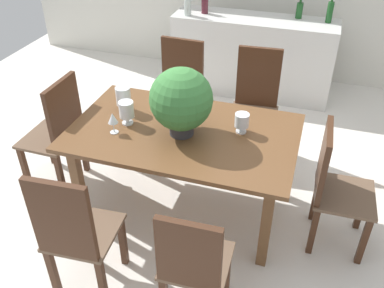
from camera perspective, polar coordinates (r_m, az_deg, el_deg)
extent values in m
plane|color=silver|center=(3.86, 0.39, -5.47)|extent=(7.04, 7.04, 0.00)
cube|color=brown|center=(3.19, -1.17, 1.56)|extent=(1.71, 1.05, 0.03)
cube|color=brown|center=(3.41, -15.09, -5.37)|extent=(0.07, 0.07, 0.73)
cube|color=brown|center=(3.01, 9.95, -10.97)|extent=(0.07, 0.07, 0.73)
cube|color=brown|center=(3.95, -9.32, 1.65)|extent=(0.07, 0.07, 0.73)
cube|color=brown|center=(3.61, 12.03, -2.21)|extent=(0.07, 0.07, 0.73)
cube|color=#422616|center=(3.99, 5.05, -0.17)|extent=(0.05, 0.05, 0.44)
cube|color=#422616|center=(3.97, 10.26, -0.88)|extent=(0.05, 0.05, 0.44)
cube|color=#422616|center=(4.31, 5.90, 2.67)|extent=(0.05, 0.05, 0.44)
cube|color=#422616|center=(4.29, 10.73, 2.02)|extent=(0.05, 0.05, 0.44)
cube|color=brown|center=(4.01, 8.25, 3.74)|extent=(0.47, 0.49, 0.03)
cube|color=#422616|center=(4.05, 8.97, 8.92)|extent=(0.41, 0.07, 0.58)
cube|color=#422616|center=(3.11, -9.34, -12.86)|extent=(0.05, 0.05, 0.44)
cube|color=#422616|center=(3.23, -15.19, -11.50)|extent=(0.05, 0.05, 0.44)
cube|color=#422616|center=(2.90, -12.05, -17.86)|extent=(0.05, 0.05, 0.44)
cube|color=#422616|center=(3.04, -18.29, -16.12)|extent=(0.05, 0.05, 0.44)
cube|color=brown|center=(2.89, -14.36, -11.48)|extent=(0.45, 0.46, 0.03)
cube|color=#422616|center=(2.57, -17.21, -9.87)|extent=(0.39, 0.07, 0.57)
cube|color=#422616|center=(4.21, -18.60, 0.02)|extent=(0.04, 0.04, 0.44)
cube|color=#422616|center=(3.97, -21.68, -3.03)|extent=(0.04, 0.04, 0.44)
cube|color=#422616|center=(4.03, -14.42, -0.89)|extent=(0.04, 0.04, 0.44)
cube|color=#422616|center=(3.78, -17.38, -4.16)|extent=(0.04, 0.04, 0.44)
cube|color=brown|center=(3.86, -18.63, 0.82)|extent=(0.44, 0.47, 0.03)
cube|color=#422616|center=(3.61, -16.91, 4.10)|extent=(0.04, 0.43, 0.55)
cube|color=#422616|center=(4.23, -5.44, 2.03)|extent=(0.05, 0.05, 0.44)
cube|color=#422616|center=(4.10, -0.53, 1.01)|extent=(0.05, 0.05, 0.44)
cube|color=#422616|center=(4.49, -3.58, 4.26)|extent=(0.05, 0.05, 0.44)
cube|color=#422616|center=(4.37, 1.09, 3.36)|extent=(0.05, 0.05, 0.44)
cube|color=brown|center=(4.17, -2.19, 5.43)|extent=(0.48, 0.44, 0.03)
cube|color=#422616|center=(4.19, -1.28, 10.28)|extent=(0.43, 0.06, 0.59)
cube|color=#422616|center=(3.31, 22.20, -12.06)|extent=(0.05, 0.05, 0.44)
cube|color=#422616|center=(3.57, 21.96, -7.86)|extent=(0.05, 0.05, 0.44)
cube|color=#422616|center=(3.26, 16.05, -11.23)|extent=(0.05, 0.05, 0.44)
cube|color=#422616|center=(3.53, 16.35, -7.04)|extent=(0.05, 0.05, 0.44)
cube|color=brown|center=(3.26, 19.93, -6.51)|extent=(0.44, 0.45, 0.03)
cube|color=#422616|center=(3.08, 17.38, -2.22)|extent=(0.05, 0.41, 0.51)
cube|color=#422616|center=(2.91, 4.75, -16.70)|extent=(0.05, 0.05, 0.44)
cube|color=#422616|center=(2.96, -1.69, -15.40)|extent=(0.05, 0.05, 0.44)
cube|color=brown|center=(2.65, 0.65, -15.51)|extent=(0.42, 0.41, 0.03)
cube|color=#422616|center=(2.35, -0.49, -14.81)|extent=(0.37, 0.05, 0.48)
cylinder|color=#333338|center=(3.11, -1.47, 2.36)|extent=(0.18, 0.18, 0.12)
sphere|color=#387538|center=(3.00, -1.54, 6.09)|extent=(0.46, 0.46, 0.46)
sphere|color=#C64C56|center=(3.04, -4.27, 7.73)|extent=(0.04, 0.04, 0.04)
sphere|color=#C64C56|center=(3.04, -4.23, 8.60)|extent=(0.04, 0.04, 0.04)
sphere|color=#C64C56|center=(3.16, -0.28, 8.25)|extent=(0.04, 0.04, 0.04)
sphere|color=#C64C56|center=(3.18, -1.55, 7.32)|extent=(0.04, 0.04, 0.04)
sphere|color=#C64C56|center=(3.09, -0.26, 8.79)|extent=(0.04, 0.04, 0.04)
cylinder|color=silver|center=(3.18, 6.65, 1.73)|extent=(0.08, 0.08, 0.01)
cylinder|color=silver|center=(3.17, 6.68, 2.13)|extent=(0.02, 0.02, 0.04)
cylinder|color=silver|center=(3.13, 6.77, 3.23)|extent=(0.11, 0.11, 0.10)
cylinder|color=silver|center=(3.30, -8.69, 2.88)|extent=(0.09, 0.09, 0.01)
cylinder|color=silver|center=(3.28, -8.74, 3.33)|extent=(0.03, 0.03, 0.05)
cylinder|color=silver|center=(3.24, -8.87, 4.65)|extent=(0.11, 0.11, 0.13)
cylinder|color=silver|center=(3.48, -9.10, 4.65)|extent=(0.09, 0.09, 0.01)
cylinder|color=silver|center=(3.47, -9.14, 5.04)|extent=(0.03, 0.03, 0.04)
cylinder|color=silver|center=(3.42, -9.29, 6.43)|extent=(0.12, 0.12, 0.15)
cylinder|color=silver|center=(3.21, -10.46, 1.60)|extent=(0.06, 0.06, 0.00)
cylinder|color=silver|center=(3.19, -10.54, 2.24)|extent=(0.01, 0.01, 0.08)
cone|color=silver|center=(3.14, -10.69, 3.48)|extent=(0.07, 0.07, 0.08)
cube|color=silver|center=(5.26, 8.13, 11.69)|extent=(1.90, 0.53, 0.93)
cylinder|color=#194C1E|center=(5.09, 18.14, 16.57)|extent=(0.07, 0.07, 0.22)
cylinder|color=#511E28|center=(5.19, 1.74, 18.25)|extent=(0.08, 0.08, 0.18)
cylinder|color=#B2BFB7|center=(5.10, -0.59, 18.18)|extent=(0.08, 0.08, 0.22)
cylinder|color=#194C1E|center=(5.16, 14.32, 17.09)|extent=(0.07, 0.07, 0.17)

